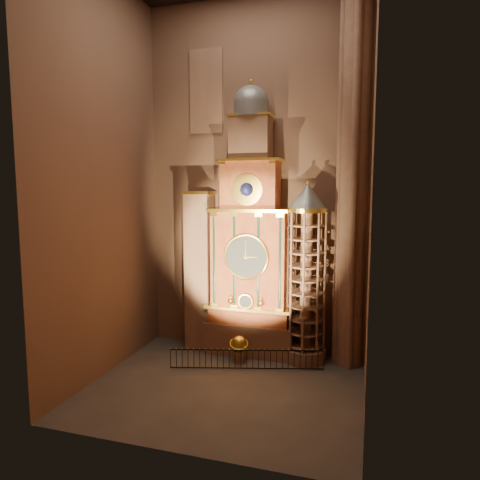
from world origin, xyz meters
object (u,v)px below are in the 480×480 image
(stair_turret, at_px, (306,275))
(astronomical_clock, at_px, (250,248))
(portrait_tower, at_px, (200,270))
(celestial_globe, at_px, (239,346))
(iron_railing, at_px, (247,359))

(stair_turret, bearing_deg, astronomical_clock, 175.70)
(portrait_tower, height_order, celestial_globe, portrait_tower)
(stair_turret, height_order, iron_railing, stair_turret)
(portrait_tower, xyz_separation_m, iron_railing, (3.92, -2.66, -4.53))
(astronomical_clock, height_order, iron_railing, astronomical_clock)
(celestial_globe, bearing_deg, astronomical_clock, 82.16)
(stair_turret, height_order, celestial_globe, stair_turret)
(stair_turret, xyz_separation_m, iron_railing, (-2.98, -2.38, -4.65))
(astronomical_clock, height_order, portrait_tower, astronomical_clock)
(iron_railing, bearing_deg, astronomical_clock, 101.15)
(astronomical_clock, xyz_separation_m, stair_turret, (3.50, -0.26, -1.41))
(astronomical_clock, distance_m, celestial_globe, 5.96)
(portrait_tower, xyz_separation_m, stair_turret, (6.90, -0.28, 0.12))
(portrait_tower, bearing_deg, celestial_globe, -28.44)
(portrait_tower, bearing_deg, astronomical_clock, -0.29)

